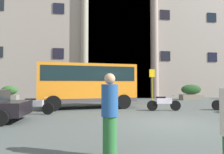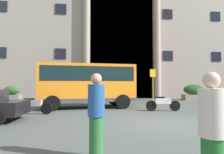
{
  "view_description": "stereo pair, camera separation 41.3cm",
  "coord_description": "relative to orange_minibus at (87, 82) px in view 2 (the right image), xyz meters",
  "views": [
    {
      "loc": [
        -3.43,
        -7.27,
        1.58
      ],
      "look_at": [
        -1.31,
        6.2,
        2.06
      ],
      "focal_mm": 30.74,
      "sensor_mm": 36.0,
      "label": 1
    },
    {
      "loc": [
        -3.02,
        -7.33,
        1.58
      ],
      "look_at": [
        -1.31,
        6.2,
        2.06
      ],
      "focal_mm": 30.74,
      "sensor_mm": 36.0,
      "label": 2
    }
  ],
  "objects": [
    {
      "name": "ground_plane",
      "position": [
        3.05,
        -5.5,
        -1.74
      ],
      "size": [
        80.0,
        64.0,
        0.12
      ],
      "primitive_type": "cube",
      "color": "#4B5350"
    },
    {
      "name": "bus_stop_sign",
      "position": [
        5.06,
        1.57,
        -0.01
      ],
      "size": [
        0.44,
        0.08,
        2.7
      ],
      "color": "#9B9614",
      "rests_on": "ground_plane"
    },
    {
      "name": "hedge_planter_far_west",
      "position": [
        10.28,
        4.7,
        -0.96
      ],
      "size": [
        2.18,
        0.84,
        1.5
      ],
      "color": "gray",
      "rests_on": "ground_plane"
    },
    {
      "name": "pedestrian_man_crossing",
      "position": [
        0.21,
        -8.7,
        -0.77
      ],
      "size": [
        0.36,
        0.36,
        1.8
      ],
      "rotation": [
        0.0,
        0.0,
        6.08
      ],
      "color": "#296932",
      "rests_on": "ground_plane"
    },
    {
      "name": "hedge_planter_west",
      "position": [
        -6.65,
        5.2,
        -1.01
      ],
      "size": [
        1.42,
        0.91,
        1.4
      ],
      "color": "slate",
      "rests_on": "ground_plane"
    },
    {
      "name": "scooter_by_planter",
      "position": [
        4.33,
        -2.13,
        -1.23
      ],
      "size": [
        1.98,
        0.55,
        0.89
      ],
      "rotation": [
        0.0,
        0.0,
        -0.12
      ],
      "color": "black",
      "rests_on": "ground_plane"
    },
    {
      "name": "motorcycle_far_end",
      "position": [
        -2.84,
        -2.4,
        -1.23
      ],
      "size": [
        2.04,
        0.57,
        0.89
      ],
      "rotation": [
        0.0,
        0.0,
        -0.14
      ],
      "color": "black",
      "rests_on": "ground_plane"
    },
    {
      "name": "office_building_facade",
      "position": [
        3.05,
        11.98,
        9.0
      ],
      "size": [
        43.86,
        9.63,
        21.38
      ],
      "color": "gray",
      "rests_on": "ground_plane"
    },
    {
      "name": "hedge_planter_entrance_left",
      "position": [
        1.93,
        5.34,
        -1.09
      ],
      "size": [
        1.98,
        0.74,
        1.23
      ],
      "color": "slate",
      "rests_on": "ground_plane"
    },
    {
      "name": "hedge_planter_east",
      "position": [
        -1.53,
        5.26,
        -0.94
      ],
      "size": [
        1.99,
        0.89,
        1.54
      ],
      "color": "#6C605A",
      "rests_on": "ground_plane"
    },
    {
      "name": "pedestrian_woman_with_bag",
      "position": [
        1.72,
        -10.39,
        -0.8
      ],
      "size": [
        0.36,
        0.36,
        1.74
      ],
      "rotation": [
        0.0,
        0.0,
        4.51
      ],
      "color": "#23672C",
      "rests_on": "ground_plane"
    },
    {
      "name": "orange_minibus",
      "position": [
        0.0,
        0.0,
        0.0
      ],
      "size": [
        6.3,
        3.13,
        2.83
      ],
      "rotation": [
        0.0,
        0.0,
        0.11
      ],
      "color": "orange",
      "rests_on": "ground_plane"
    }
  ]
}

